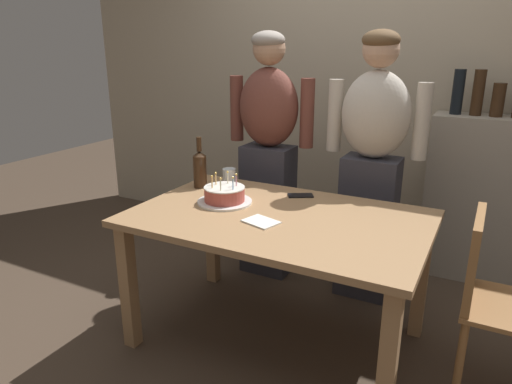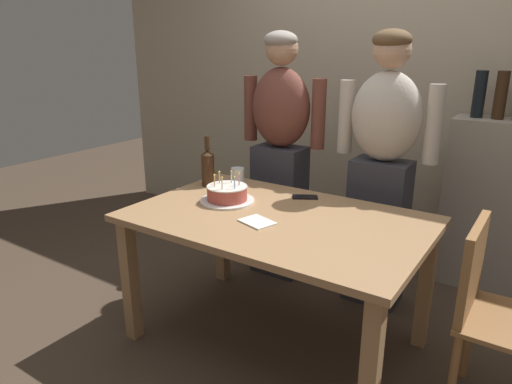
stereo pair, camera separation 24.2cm
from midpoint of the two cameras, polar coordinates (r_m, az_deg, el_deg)
The scene contains 12 objects.
ground_plane at distance 2.73m, azimuth -0.11°, elevation -17.61°, with size 10.00×10.00×0.00m, color #47382B.
back_wall at distance 3.68m, azimuth 11.51°, elevation 13.08°, with size 5.20×0.10×2.60m, color tan.
dining_table at distance 2.41m, azimuth -0.12°, elevation -5.08°, with size 1.50×0.96×0.74m.
birthday_cake at distance 2.56m, azimuth -6.60°, elevation -0.46°, with size 0.30×0.30×0.16m.
water_glass_near at distance 2.93m, azimuth -5.70°, elevation 1.97°, with size 0.08×0.08×0.09m, color silver.
wine_bottle at distance 2.85m, azimuth -9.36°, elevation 2.89°, with size 0.08×0.08×0.31m.
cell_phone at distance 2.67m, azimuth 2.93°, elevation -0.47°, with size 0.14×0.07×0.01m, color black.
napkin_stack at distance 2.28m, azimuth -2.41°, elevation -3.74°, with size 0.17×0.12×0.01m, color white.
person_man_bearded at distance 3.15m, azimuth -0.68°, elevation 4.81°, with size 0.61×0.27×1.66m.
person_woman_cardigan at distance 2.89m, azimuth 11.78°, elevation 3.25°, with size 0.61×0.27×1.66m.
dining_chair at distance 2.31m, azimuth 24.51°, elevation -11.38°, with size 0.42×0.42×0.87m.
shelf_cabinet at distance 3.44m, azimuth 25.35°, elevation -0.77°, with size 0.85×0.30×1.43m.
Camera 1 is at (0.93, -2.03, 1.58)m, focal length 32.50 mm.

